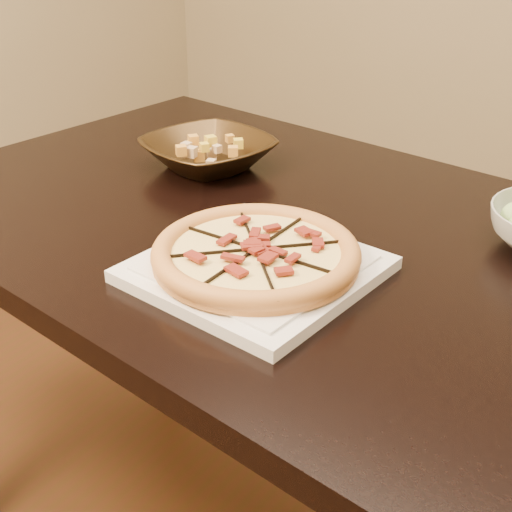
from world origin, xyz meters
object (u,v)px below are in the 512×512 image
(dining_table, at_px, (272,279))
(plate, at_px, (256,268))
(pizza, at_px, (256,253))
(bronze_bowl, at_px, (208,153))

(dining_table, relative_size, plate, 4.29)
(pizza, relative_size, bronze_bowl, 1.25)
(bronze_bowl, bearing_deg, pizza, -44.12)
(dining_table, bearing_deg, plate, -64.71)
(dining_table, distance_m, bronze_bowl, 0.29)
(dining_table, height_order, plate, plate)
(dining_table, distance_m, pizza, 0.24)
(dining_table, height_order, pizza, pizza)
(plate, bearing_deg, pizza, 159.38)
(pizza, bearing_deg, dining_table, 115.28)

